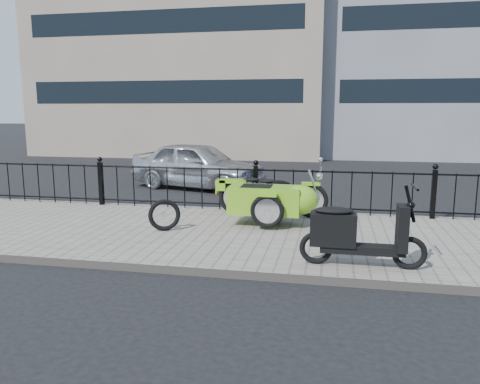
% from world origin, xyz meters
% --- Properties ---
extents(ground, '(120.00, 120.00, 0.00)m').
position_xyz_m(ground, '(0.00, 0.00, 0.00)').
color(ground, black).
rests_on(ground, ground).
extents(sidewalk, '(30.00, 3.80, 0.12)m').
position_xyz_m(sidewalk, '(0.00, -0.50, 0.06)').
color(sidewalk, slate).
rests_on(sidewalk, ground).
extents(curb, '(30.00, 0.10, 0.12)m').
position_xyz_m(curb, '(0.00, 1.44, 0.06)').
color(curb, gray).
rests_on(curb, ground).
extents(iron_fence, '(14.11, 0.11, 1.08)m').
position_xyz_m(iron_fence, '(0.00, 1.30, 0.59)').
color(iron_fence, black).
rests_on(iron_fence, sidewalk).
extents(building_tan, '(14.00, 8.01, 12.00)m').
position_xyz_m(building_tan, '(-6.00, 15.99, 6.00)').
color(building_tan, gray).
rests_on(building_tan, ground).
extents(motorcycle_sidecar, '(2.28, 1.47, 0.98)m').
position_xyz_m(motorcycle_sidecar, '(0.53, 0.29, 0.59)').
color(motorcycle_sidecar, black).
rests_on(motorcycle_sidecar, sidewalk).
extents(scooter, '(1.69, 0.49, 1.14)m').
position_xyz_m(scooter, '(1.87, -1.90, 0.56)').
color(scooter, black).
rests_on(scooter, sidewalk).
extents(spare_tire, '(0.54, 0.32, 0.56)m').
position_xyz_m(spare_tire, '(-1.31, -0.62, 0.40)').
color(spare_tire, black).
rests_on(spare_tire, sidewalk).
extents(sedan_car, '(4.18, 2.59, 1.33)m').
position_xyz_m(sedan_car, '(-2.21, 4.53, 0.66)').
color(sedan_car, silver).
rests_on(sedan_car, ground).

